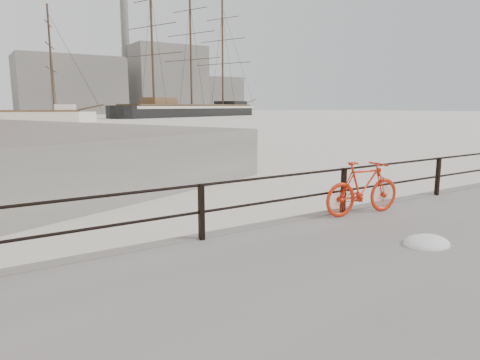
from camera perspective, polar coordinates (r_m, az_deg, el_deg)
ground at (r=12.59m, az=24.02°, el=-3.29°), size 400.00×400.00×0.00m
guardrail at (r=12.36m, az=24.87°, el=0.43°), size 28.00×0.10×1.00m
bicycle at (r=9.58m, az=16.08°, el=-1.02°), size 1.96×0.53×1.17m
barque_black at (r=109.00m, az=-6.42°, el=8.42°), size 58.61×37.46×31.87m
schooner_mid at (r=78.35m, az=-27.81°, el=6.80°), size 28.90×18.86×19.43m
industrial_west at (r=149.85m, az=-21.70°, el=11.62°), size 32.00×18.00×18.00m
industrial_mid at (r=165.36m, az=-9.87°, el=12.98°), size 26.00×20.00×24.00m
industrial_east at (r=179.87m, az=-3.59°, el=11.24°), size 20.00×16.00×14.00m
smokestack at (r=166.26m, az=-14.97°, el=16.24°), size 2.80×2.80×44.00m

